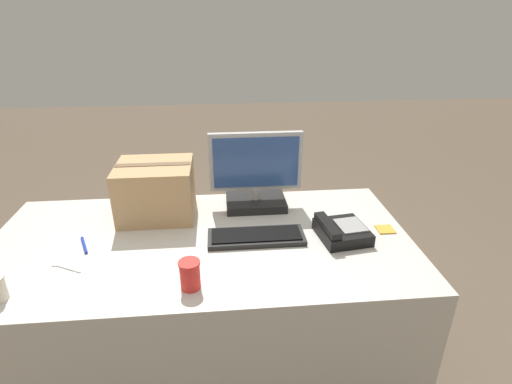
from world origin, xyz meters
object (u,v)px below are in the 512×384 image
paper_cup_right (190,275)px  keyboard (256,237)px  monitor (256,177)px  desk_phone (341,231)px  spoon (62,267)px  sticky_note_pad (385,229)px  cardboard_box (156,190)px  pen_marker (84,245)px

paper_cup_right → keyboard: bearing=48.9°
monitor → desk_phone: size_ratio=1.87×
spoon → sticky_note_pad: 1.35m
monitor → keyboard: monitor is taller
spoon → cardboard_box: bearing=-100.5°
keyboard → desk_phone: bearing=-3.1°
monitor → cardboard_box: monitor is taller
monitor → cardboard_box: 0.48m
pen_marker → monitor: bearing=-91.1°
desk_phone → spoon: size_ratio=1.80×
desk_phone → spoon: desk_phone is taller
spoon → desk_phone: bearing=-146.7°
keyboard → desk_phone: (0.36, -0.02, 0.02)m
desk_phone → paper_cup_right: size_ratio=2.19×
pen_marker → paper_cup_right: bearing=-147.4°
keyboard → pen_marker: 0.72m
keyboard → spoon: 0.77m
paper_cup_right → sticky_note_pad: bearing=21.0°
pen_marker → sticky_note_pad: 1.30m
monitor → cardboard_box: size_ratio=1.29×
desk_phone → monitor: bearing=127.3°
paper_cup_right → spoon: bearing=161.5°
desk_phone → sticky_note_pad: bearing=3.2°
paper_cup_right → spoon: paper_cup_right is taller
pen_marker → keyboard: bearing=-114.1°
monitor → keyboard: bearing=-94.9°
monitor → desk_phone: monitor is taller
paper_cup_right → spoon: 0.53m
paper_cup_right → cardboard_box: size_ratio=0.31×
cardboard_box → pen_marker: bearing=-136.5°
spoon → pen_marker: pen_marker is taller
monitor → spoon: size_ratio=3.38×
spoon → sticky_note_pad: bearing=-145.8°
monitor → desk_phone: (0.34, -0.33, -0.12)m
monitor → keyboard: size_ratio=1.07×
desk_phone → spoon: (-1.12, -0.11, -0.03)m
paper_cup_right → pen_marker: size_ratio=0.86×
monitor → spoon: (-0.79, -0.45, -0.15)m
keyboard → spoon: keyboard is taller
paper_cup_right → spoon: (-0.50, 0.17, -0.05)m
keyboard → sticky_note_pad: (0.58, 0.02, -0.01)m
spoon → cardboard_box: 0.53m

